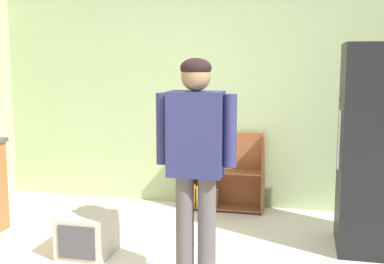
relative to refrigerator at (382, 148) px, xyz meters
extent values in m
cube|color=#A1B680|center=(-1.56, 1.04, 0.46)|extent=(5.20, 0.06, 2.70)
cube|color=black|center=(0.00, 0.00, 0.00)|extent=(0.70, 0.68, 1.78)
cylinder|color=silver|center=(-0.36, -0.17, 0.09)|extent=(0.02, 0.02, 0.50)
cube|color=#333333|center=(-0.35, 0.00, 0.39)|extent=(0.01, 0.67, 0.01)
cube|color=brown|center=(-1.85, 0.82, -0.47)|extent=(0.02, 0.28, 0.85)
cube|color=brown|center=(-1.07, 0.82, -0.47)|extent=(0.02, 0.28, 0.85)
cube|color=brown|center=(-1.46, 0.95, -0.47)|extent=(0.80, 0.02, 0.85)
cube|color=brown|center=(-1.46, 0.82, -0.86)|extent=(0.76, 0.24, 0.02)
cube|color=brown|center=(-1.46, 0.82, -0.46)|extent=(0.76, 0.24, 0.02)
cube|color=orange|center=(-1.81, 0.79, -0.73)|extent=(0.02, 0.17, 0.24)
cube|color=#338B43|center=(-1.81, 0.79, -0.33)|extent=(0.03, 0.17, 0.22)
cube|color=gold|center=(-1.76, 0.79, -0.74)|extent=(0.03, 0.17, 0.23)
cube|color=#923D97|center=(-1.75, 0.79, -0.32)|extent=(0.03, 0.17, 0.26)
cube|color=#238D43|center=(-1.71, 0.79, -0.75)|extent=(0.03, 0.17, 0.20)
cube|color=beige|center=(-1.70, 0.79, -0.36)|extent=(0.03, 0.17, 0.17)
cube|color=#904198|center=(-1.65, 0.79, -0.72)|extent=(0.02, 0.17, 0.26)
cube|color=#393A3E|center=(-1.66, 0.79, -0.34)|extent=(0.03, 0.17, 0.20)
cube|color=beige|center=(-1.58, 0.79, -0.76)|extent=(0.02, 0.17, 0.18)
cylinder|color=#544F50|center=(-1.47, -1.10, -0.47)|extent=(0.13, 0.13, 0.84)
cylinder|color=#544F50|center=(-1.31, -1.10, -0.47)|extent=(0.13, 0.13, 0.84)
cube|color=navy|center=(-1.39, -1.10, 0.24)|extent=(0.38, 0.22, 0.59)
cylinder|color=navy|center=(-1.63, -1.10, 0.27)|extent=(0.09, 0.09, 0.50)
cylinder|color=navy|center=(-1.15, -1.10, 0.27)|extent=(0.09, 0.09, 0.50)
sphere|color=#8F6D4A|center=(-1.39, -1.10, 0.64)|extent=(0.21, 0.21, 0.21)
ellipsoid|color=black|center=(-1.39, -1.10, 0.70)|extent=(0.22, 0.22, 0.13)
cube|color=beige|center=(-2.41, -0.63, -0.71)|extent=(0.42, 0.54, 0.36)
cube|color=#424247|center=(-2.41, -0.90, -0.71)|extent=(0.32, 0.01, 0.27)
camera|label=1|loc=(-0.65, -4.44, 0.75)|focal=46.66mm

